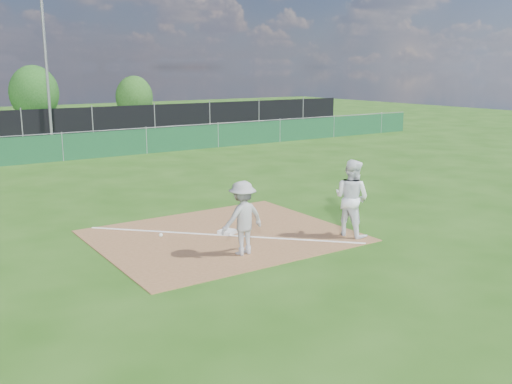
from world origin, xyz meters
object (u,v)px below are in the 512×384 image
(play_at_first, at_px, (243,218))
(tree_mid, at_px, (34,93))
(tree_right, at_px, (134,97))
(first_base, at_px, (228,232))
(light_pole, at_px, (47,69))
(runner, at_px, (351,198))
(car_right, at_px, (87,121))

(play_at_first, relative_size, tree_mid, 0.61)
(tree_right, bearing_deg, first_base, -108.20)
(light_pole, relative_size, runner, 4.17)
(first_base, relative_size, car_right, 0.09)
(car_right, distance_m, tree_mid, 8.39)
(play_at_first, height_order, runner, runner)
(first_base, height_order, play_at_first, play_at_first)
(car_right, bearing_deg, play_at_first, 161.41)
(play_at_first, bearing_deg, tree_right, 71.74)
(play_at_first, distance_m, tree_right, 34.88)
(first_base, height_order, tree_mid, tree_mid)
(car_right, distance_m, tree_right, 8.35)
(car_right, bearing_deg, runner, 167.72)
(tree_mid, bearing_deg, light_pole, -99.27)
(car_right, xyz_separation_m, tree_mid, (-1.34, 8.14, 1.58))
(light_pole, height_order, first_base, light_pole)
(runner, bearing_deg, car_right, -18.05)
(car_right, bearing_deg, tree_right, -51.91)
(runner, distance_m, car_right, 27.50)
(light_pole, xyz_separation_m, tree_right, (9.07, 9.93, -2.22))
(light_pole, height_order, tree_mid, light_pole)
(light_pole, distance_m, first_base, 22.01)
(runner, distance_m, tree_mid, 35.58)
(first_base, relative_size, play_at_first, 0.15)
(tree_right, bearing_deg, runner, -103.32)
(play_at_first, bearing_deg, tree_mid, 83.81)
(light_pole, relative_size, play_at_first, 3.08)
(light_pole, distance_m, car_right, 6.19)
(light_pole, xyz_separation_m, car_right, (3.32, 3.99, -3.37))
(runner, height_order, tree_right, tree_right)
(light_pole, xyz_separation_m, runner, (1.18, -23.42, -3.04))
(play_at_first, distance_m, runner, 3.04)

